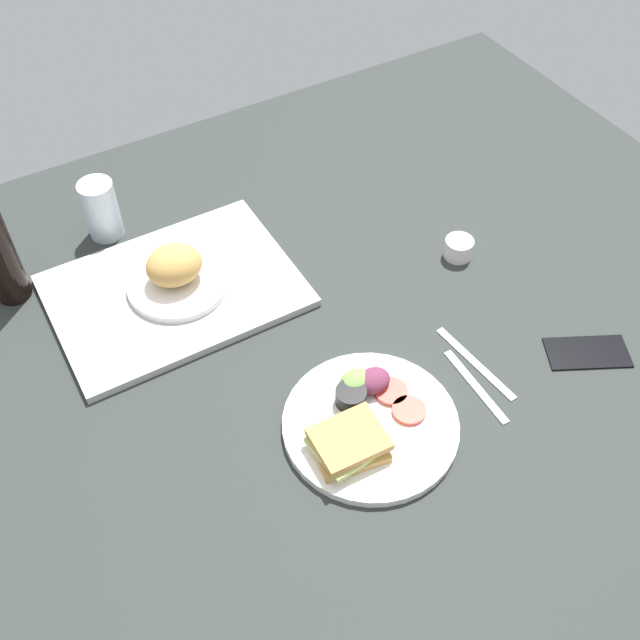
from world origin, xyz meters
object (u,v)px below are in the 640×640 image
object	(u,v)px
serving_tray	(174,291)
cell_phone	(588,352)
fork	(476,386)
knife	(475,363)
espresso_cup	(458,248)
bread_plate_near	(176,273)
plate_with_salad	(366,422)
drinking_glass	(101,209)

from	to	relation	value
serving_tray	cell_phone	distance (cm)	76.11
fork	knife	distance (cm)	5.00
espresso_cup	fork	world-z (taller)	espresso_cup
cell_phone	fork	bearing A→B (deg)	-163.69
bread_plate_near	knife	xyz separation A→B (cm)	(37.93, -42.11, -4.50)
bread_plate_near	plate_with_salad	distance (cm)	46.07
cell_phone	knife	bearing A→B (deg)	-176.48
bread_plate_near	fork	size ratio (longest dim) A/B	1.12
drinking_glass	cell_phone	xyz separation A→B (cm)	(62.81, -72.47, -5.83)
bread_plate_near	plate_with_salad	bearing A→B (deg)	-71.91
bread_plate_near	knife	size ratio (longest dim) A/B	1.00
serving_tray	drinking_glass	world-z (taller)	drinking_glass
drinking_glass	espresso_cup	distance (cm)	71.02
knife	bread_plate_near	bearing A→B (deg)	36.54
espresso_cup	cell_phone	bearing A→B (deg)	-81.02
bread_plate_near	drinking_glass	world-z (taller)	drinking_glass
bread_plate_near	cell_phone	bearing A→B (deg)	-41.59
bread_plate_near	serving_tray	bearing A→B (deg)	-162.40
fork	knife	size ratio (longest dim) A/B	0.89
knife	cell_phone	bearing A→B (deg)	-118.89
serving_tray	plate_with_salad	distance (cm)	46.00
knife	fork	bearing A→B (deg)	137.65
bread_plate_near	drinking_glass	distance (cm)	23.23
drinking_glass	knife	xyz separation A→B (cm)	(44.23, -64.42, -5.98)
plate_with_salad	espresso_cup	world-z (taller)	plate_with_salad
espresso_cup	knife	size ratio (longest dim) A/B	0.29
serving_tray	espresso_cup	size ratio (longest dim) A/B	8.04
espresso_cup	cell_phone	world-z (taller)	espresso_cup
fork	serving_tray	bearing A→B (deg)	39.90
drinking_glass	knife	distance (cm)	78.37
bread_plate_near	drinking_glass	bearing A→B (deg)	105.76
bread_plate_near	espresso_cup	world-z (taller)	bread_plate_near
drinking_glass	espresso_cup	bearing A→B (deg)	-35.32
serving_tray	knife	size ratio (longest dim) A/B	2.37
plate_with_salad	fork	distance (cm)	20.85
fork	cell_phone	bearing A→B (deg)	-98.85
serving_tray	cell_phone	size ratio (longest dim) A/B	3.13
fork	cell_phone	distance (cm)	21.96
bread_plate_near	cell_phone	world-z (taller)	bread_plate_near
drinking_glass	cell_phone	distance (cm)	96.08
drinking_glass	espresso_cup	size ratio (longest dim) A/B	2.23
serving_tray	knife	xyz separation A→B (cm)	(38.93, -41.79, -0.55)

